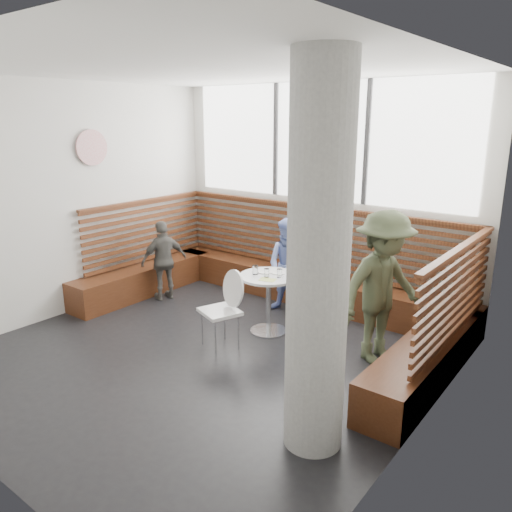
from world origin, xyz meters
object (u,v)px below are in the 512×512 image
Objects in this scene: cafe_chair at (224,302)px; child_left at (164,260)px; adult_man at (383,288)px; child_back at (290,267)px; concrete_column at (318,264)px; cafe_table at (269,292)px.

child_left reaches higher than cafe_chair.
cafe_chair is 1.87m from adult_man.
adult_man is 1.72m from child_back.
concrete_column is 2.53m from cafe_table.
adult_man is at bearing 46.42° from cafe_chair.
cafe_chair is 0.54× the size of adult_man.
cafe_table is at bearing 135.74° from concrete_column.
cafe_chair reaches higher than cafe_table.
child_back is at bearing 92.74° from adult_man.
adult_man is at bearing 96.24° from concrete_column.
cafe_table is at bearing 93.66° from cafe_chair.
concrete_column is 4.13m from child_left.
concrete_column is at bearing -44.26° from cafe_table.
cafe_table is 0.68m from cafe_chair.
concrete_column is at bearing 85.56° from child_left.
cafe_table is at bearing -87.06° from child_back.
child_left is (-2.00, 0.04, 0.05)m from cafe_table.
cafe_chair is 0.78× the size of child_left.
concrete_column is at bearing -151.93° from adult_man.
concrete_column is 2.62× the size of child_left.
adult_man reaches higher than cafe_chair.
child_back is 1.12× the size of child_left.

